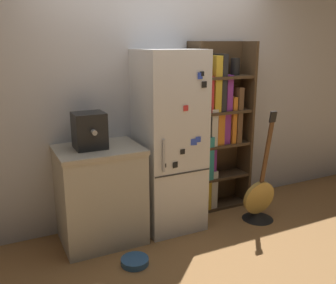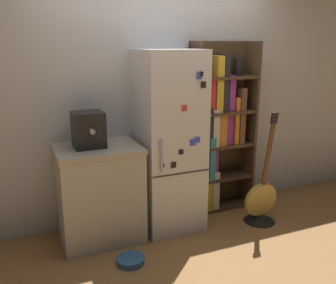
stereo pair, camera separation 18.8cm
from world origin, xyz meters
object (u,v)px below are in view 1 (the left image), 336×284
(bookshelf, at_px, (214,130))
(espresso_machine, at_px, (89,131))
(guitar, at_px, (259,204))
(pet_bowl, at_px, (135,261))
(refrigerator, at_px, (169,142))

(bookshelf, relative_size, espresso_machine, 5.74)
(guitar, height_order, pet_bowl, guitar)
(bookshelf, distance_m, pet_bowl, 1.66)
(pet_bowl, bearing_deg, refrigerator, 42.33)
(espresso_machine, bearing_deg, bookshelf, 6.31)
(espresso_machine, xyz_separation_m, guitar, (1.68, -0.34, -0.91))
(refrigerator, height_order, pet_bowl, refrigerator)
(guitar, distance_m, pet_bowl, 1.51)
(espresso_machine, bearing_deg, refrigerator, -1.12)
(refrigerator, bearing_deg, guitar, -19.81)
(espresso_machine, height_order, pet_bowl, espresso_machine)
(espresso_machine, bearing_deg, pet_bowl, -70.91)
(refrigerator, distance_m, pet_bowl, 1.17)
(bookshelf, height_order, guitar, bookshelf)
(refrigerator, xyz_separation_m, pet_bowl, (-0.59, -0.54, -0.86))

